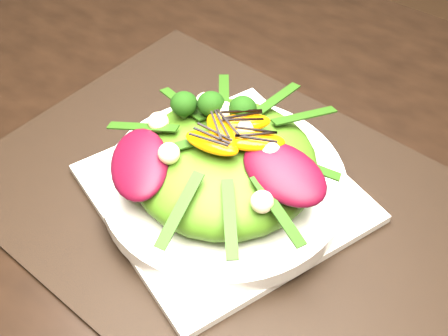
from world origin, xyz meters
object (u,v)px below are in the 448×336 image
Objects in this scene: lettuce_mound at (224,164)px; salad_bowl at (224,184)px; orange_segment at (232,116)px; placemat at (224,197)px; plate_base at (224,193)px; dining_table at (404,287)px.

salad_bowl is at bearing 90.00° from lettuce_mound.
orange_segment is at bearing 110.75° from salad_bowl.
placemat is at bearing 0.00° from salad_bowl.
placemat is at bearing 0.00° from plate_base.
salad_bowl is 1.34× the size of lettuce_mound.
salad_bowl is (-0.20, -0.03, 0.04)m from dining_table.
dining_table is 6.21× the size of salad_bowl.
salad_bowl is (0.00, 0.00, 0.02)m from placemat.
plate_base is 0.04m from lettuce_mound.
lettuce_mound is at bearing -172.87° from dining_table.
dining_table is at bearing 7.13° from salad_bowl.
placemat is at bearing -69.25° from orange_segment.
plate_base is (-0.20, -0.03, 0.03)m from dining_table.
plate_base is 1.29× the size of lettuce_mound.
salad_bowl reaches higher than plate_base.
orange_segment is (-0.01, 0.03, 0.08)m from plate_base.
placemat is 0.09m from orange_segment.
orange_segment is (-0.01, 0.03, 0.07)m from salad_bowl.
placemat is 0.02m from salad_bowl.
salad_bowl is at bearing -69.25° from orange_segment.
plate_base is at bearing 90.00° from lettuce_mound.
lettuce_mound is (0.00, -0.00, 0.05)m from placemat.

